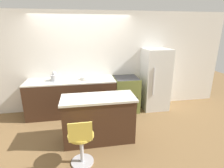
% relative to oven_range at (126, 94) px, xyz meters
% --- Properties ---
extents(ground_plane, '(14.00, 14.00, 0.00)m').
position_rel_oven_range_xyz_m(ground_plane, '(-1.10, -0.34, -0.46)').
color(ground_plane, brown).
extents(wall_back, '(8.00, 0.06, 2.60)m').
position_rel_oven_range_xyz_m(wall_back, '(-1.10, 0.35, 0.84)').
color(wall_back, white).
rests_on(wall_back, ground_plane).
extents(back_counter, '(2.22, 0.65, 0.93)m').
position_rel_oven_range_xyz_m(back_counter, '(-1.44, 0.00, -0.00)').
color(back_counter, '#422819').
rests_on(back_counter, ground_plane).
extents(kitchen_island, '(1.41, 0.60, 0.92)m').
position_rel_oven_range_xyz_m(kitchen_island, '(-0.87, -1.24, -0.00)').
color(kitchen_island, '#422819').
rests_on(kitchen_island, ground_plane).
extents(oven_range, '(0.64, 0.66, 0.93)m').
position_rel_oven_range_xyz_m(oven_range, '(0.00, 0.00, 0.00)').
color(oven_range, olive).
rests_on(oven_range, ground_plane).
extents(refrigerator, '(0.68, 0.66, 1.66)m').
position_rel_oven_range_xyz_m(refrigerator, '(0.82, 0.01, 0.37)').
color(refrigerator, silver).
rests_on(refrigerator, ground_plane).
extents(stool_chair, '(0.42, 0.42, 0.85)m').
position_rel_oven_range_xyz_m(stool_chair, '(-1.22, -1.88, -0.06)').
color(stool_chair, '#B7B7BC').
rests_on(stool_chair, ground_plane).
extents(kettle, '(0.20, 0.20, 0.23)m').
position_rel_oven_range_xyz_m(kettle, '(-1.82, 0.03, 0.56)').
color(kettle, silver).
rests_on(kettle, back_counter).
extents(mixing_bowl, '(0.23, 0.23, 0.07)m').
position_rel_oven_range_xyz_m(mixing_bowl, '(-1.08, 0.03, 0.50)').
color(mixing_bowl, white).
rests_on(mixing_bowl, back_counter).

